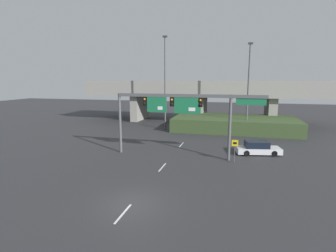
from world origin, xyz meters
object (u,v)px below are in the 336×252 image
object	(u,v)px
highway_light_pole_near	(165,81)
speed_limit_sign	(235,148)
parked_sedan_near_right	(258,148)
highway_light_pole_far	(248,87)
signal_gantry	(182,107)

from	to	relation	value
highway_light_pole_near	speed_limit_sign	bearing A→B (deg)	-54.26
speed_limit_sign	highway_light_pole_near	world-z (taller)	highway_light_pole_near
speed_limit_sign	parked_sedan_near_right	bearing A→B (deg)	57.03
highway_light_pole_far	parked_sedan_near_right	world-z (taller)	highway_light_pole_far
highway_light_pole_near	signal_gantry	bearing A→B (deg)	-68.80
highway_light_pole_far	parked_sedan_near_right	distance (m)	13.02
signal_gantry	highway_light_pole_near	bearing A→B (deg)	111.20
highway_light_pole_near	highway_light_pole_far	bearing A→B (deg)	-1.13
parked_sedan_near_right	speed_limit_sign	bearing A→B (deg)	-134.25
signal_gantry	speed_limit_sign	bearing A→B (deg)	-7.67
speed_limit_sign	parked_sedan_near_right	size ratio (longest dim) A/B	0.48
speed_limit_sign	highway_light_pole_far	xyz separation A→B (m)	(1.59, 15.10, 5.42)
signal_gantry	highway_light_pole_far	xyz separation A→B (m)	(6.96, 14.37, 1.68)
parked_sedan_near_right	highway_light_pole_far	bearing A→B (deg)	82.86
speed_limit_sign	highway_light_pole_near	size ratio (longest dim) A/B	0.16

